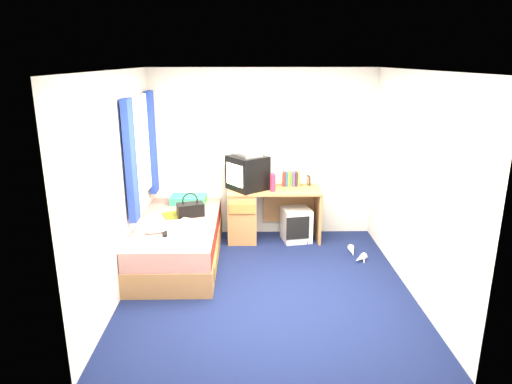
{
  "coord_description": "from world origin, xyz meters",
  "views": [
    {
      "loc": [
        -0.21,
        -4.73,
        2.51
      ],
      "look_at": [
        -0.11,
        0.7,
        0.92
      ],
      "focal_mm": 32.0,
      "sensor_mm": 36.0,
      "label": 1
    }
  ],
  "objects_px": {
    "bed": "(179,241)",
    "pink_water_bottle": "(273,183)",
    "white_heels": "(356,254)",
    "aerosol_can": "(268,182)",
    "picture_frame": "(309,180)",
    "colour_swatch_fan": "(177,239)",
    "remote_control": "(165,234)",
    "water_bottle": "(156,231)",
    "pillow": "(189,200)",
    "desk": "(254,212)",
    "storage_cube": "(296,224)",
    "crt_tv": "(247,173)",
    "towel": "(190,227)",
    "handbag": "(190,209)",
    "magazine": "(172,215)",
    "vcr": "(248,153)"
  },
  "relations": [
    {
      "from": "handbag",
      "to": "remote_control",
      "type": "distance_m",
      "value": 0.7
    },
    {
      "from": "storage_cube",
      "to": "towel",
      "type": "bearing_deg",
      "value": -153.68
    },
    {
      "from": "towel",
      "to": "white_heels",
      "type": "height_order",
      "value": "towel"
    },
    {
      "from": "handbag",
      "to": "magazine",
      "type": "xyz_separation_m",
      "value": [
        -0.24,
        0.01,
        -0.08
      ]
    },
    {
      "from": "magazine",
      "to": "storage_cube",
      "type": "bearing_deg",
      "value": 15.23
    },
    {
      "from": "desk",
      "to": "magazine",
      "type": "xyz_separation_m",
      "value": [
        -1.09,
        -0.53,
        0.14
      ]
    },
    {
      "from": "crt_tv",
      "to": "vcr",
      "type": "distance_m",
      "value": 0.27
    },
    {
      "from": "magazine",
      "to": "bed",
      "type": "bearing_deg",
      "value": -63.41
    },
    {
      "from": "magazine",
      "to": "water_bottle",
      "type": "distance_m",
      "value": 0.63
    },
    {
      "from": "magazine",
      "to": "white_heels",
      "type": "distance_m",
      "value": 2.47
    },
    {
      "from": "pillow",
      "to": "white_heels",
      "type": "xyz_separation_m",
      "value": [
        2.25,
        -0.69,
        -0.55
      ]
    },
    {
      "from": "pink_water_bottle",
      "to": "magazine",
      "type": "distance_m",
      "value": 1.43
    },
    {
      "from": "aerosol_can",
      "to": "desk",
      "type": "bearing_deg",
      "value": -164.43
    },
    {
      "from": "handbag",
      "to": "pink_water_bottle",
      "type": "bearing_deg",
      "value": 2.06
    },
    {
      "from": "storage_cube",
      "to": "white_heels",
      "type": "relative_size",
      "value": 1.0
    },
    {
      "from": "bed",
      "to": "pink_water_bottle",
      "type": "distance_m",
      "value": 1.5
    },
    {
      "from": "handbag",
      "to": "white_heels",
      "type": "relative_size",
      "value": 0.8
    },
    {
      "from": "crt_tv",
      "to": "pink_water_bottle",
      "type": "relative_size",
      "value": 2.77
    },
    {
      "from": "crt_tv",
      "to": "water_bottle",
      "type": "distance_m",
      "value": 1.63
    },
    {
      "from": "crt_tv",
      "to": "remote_control",
      "type": "distance_m",
      "value": 1.59
    },
    {
      "from": "bed",
      "to": "pink_water_bottle",
      "type": "height_order",
      "value": "pink_water_bottle"
    },
    {
      "from": "vcr",
      "to": "colour_swatch_fan",
      "type": "distance_m",
      "value": 1.72
    },
    {
      "from": "storage_cube",
      "to": "towel",
      "type": "relative_size",
      "value": 1.45
    },
    {
      "from": "storage_cube",
      "to": "bed",
      "type": "bearing_deg",
      "value": -167.18
    },
    {
      "from": "desk",
      "to": "storage_cube",
      "type": "bearing_deg",
      "value": -6.45
    },
    {
      "from": "storage_cube",
      "to": "crt_tv",
      "type": "relative_size",
      "value": 0.74
    },
    {
      "from": "colour_swatch_fan",
      "to": "desk",
      "type": "bearing_deg",
      "value": 56.16
    },
    {
      "from": "bed",
      "to": "magazine",
      "type": "bearing_deg",
      "value": 116.59
    },
    {
      "from": "white_heels",
      "to": "aerosol_can",
      "type": "bearing_deg",
      "value": 147.07
    },
    {
      "from": "vcr",
      "to": "water_bottle",
      "type": "xyz_separation_m",
      "value": [
        -1.08,
        -1.16,
        -0.68
      ]
    },
    {
      "from": "storage_cube",
      "to": "handbag",
      "type": "height_order",
      "value": "handbag"
    },
    {
      "from": "aerosol_can",
      "to": "colour_swatch_fan",
      "type": "height_order",
      "value": "aerosol_can"
    },
    {
      "from": "storage_cube",
      "to": "pink_water_bottle",
      "type": "height_order",
      "value": "pink_water_bottle"
    },
    {
      "from": "handbag",
      "to": "vcr",
      "type": "bearing_deg",
      "value": 17.41
    },
    {
      "from": "aerosol_can",
      "to": "towel",
      "type": "bearing_deg",
      "value": -130.37
    },
    {
      "from": "desk",
      "to": "handbag",
      "type": "relative_size",
      "value": 3.42
    },
    {
      "from": "remote_control",
      "to": "aerosol_can",
      "type": "bearing_deg",
      "value": 34.19
    },
    {
      "from": "pink_water_bottle",
      "to": "bed",
      "type": "bearing_deg",
      "value": -153.66
    },
    {
      "from": "crt_tv",
      "to": "white_heels",
      "type": "bearing_deg",
      "value": 27.09
    },
    {
      "from": "picture_frame",
      "to": "colour_swatch_fan",
      "type": "relative_size",
      "value": 0.64
    },
    {
      "from": "vcr",
      "to": "white_heels",
      "type": "relative_size",
      "value": 0.78
    },
    {
      "from": "handbag",
      "to": "water_bottle",
      "type": "height_order",
      "value": "handbag"
    },
    {
      "from": "pillow",
      "to": "aerosol_can",
      "type": "distance_m",
      "value": 1.15
    },
    {
      "from": "pillow",
      "to": "desk",
      "type": "distance_m",
      "value": 0.95
    },
    {
      "from": "desk",
      "to": "towel",
      "type": "height_order",
      "value": "desk"
    },
    {
      "from": "remote_control",
      "to": "water_bottle",
      "type": "bearing_deg",
      "value": 152.17
    },
    {
      "from": "colour_swatch_fan",
      "to": "handbag",
      "type": "bearing_deg",
      "value": 86.11
    },
    {
      "from": "storage_cube",
      "to": "magazine",
      "type": "relative_size",
      "value": 1.7
    },
    {
      "from": "desk",
      "to": "colour_swatch_fan",
      "type": "xyz_separation_m",
      "value": [
        -0.9,
        -1.34,
        0.14
      ]
    },
    {
      "from": "towel",
      "to": "water_bottle",
      "type": "xyz_separation_m",
      "value": [
        -0.4,
        -0.06,
        -0.02
      ]
    }
  ]
}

